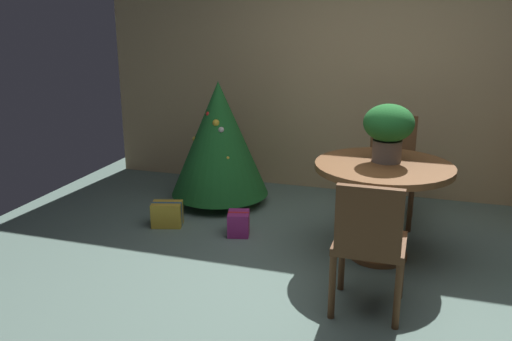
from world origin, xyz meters
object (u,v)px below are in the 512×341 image
at_px(wooden_chair_far, 391,161).
at_px(gift_box_purple, 239,223).
at_px(holiday_tree, 219,139).
at_px(gift_box_gold, 167,214).
at_px(round_dining_table, 383,187).
at_px(wooden_chair_near, 369,240).
at_px(flower_vase, 389,127).

distance_m(wooden_chair_far, gift_box_purple, 1.52).
bearing_deg(gift_box_purple, holiday_tree, 122.06).
bearing_deg(gift_box_gold, gift_box_purple, 0.18).
bearing_deg(round_dining_table, holiday_tree, 153.82).
xyz_separation_m(round_dining_table, wooden_chair_far, (0.00, 0.88, -0.03)).
relative_size(wooden_chair_near, wooden_chair_far, 0.93).
bearing_deg(holiday_tree, wooden_chair_near, -45.54).
relative_size(round_dining_table, flower_vase, 2.35).
bearing_deg(flower_vase, round_dining_table, -97.28).
height_order(flower_vase, gift_box_purple, flower_vase).
bearing_deg(gift_box_purple, round_dining_table, -4.11).
distance_m(flower_vase, wooden_chair_far, 0.94).
xyz_separation_m(holiday_tree, gift_box_gold, (-0.23, -0.74, -0.56)).
xyz_separation_m(round_dining_table, holiday_tree, (-1.67, 0.82, 0.09)).
relative_size(wooden_chair_far, gift_box_gold, 3.15).
distance_m(round_dining_table, gift_box_purple, 1.31).
distance_m(wooden_chair_near, wooden_chair_far, 1.76).
bearing_deg(wooden_chair_far, round_dining_table, -90.00).
distance_m(flower_vase, wooden_chair_near, 1.09).
relative_size(round_dining_table, holiday_tree, 0.85).
height_order(flower_vase, gift_box_gold, flower_vase).
xyz_separation_m(gift_box_purple, gift_box_gold, (-0.69, -0.00, 0.01)).
xyz_separation_m(wooden_chair_far, gift_box_purple, (-1.21, -0.79, -0.46)).
distance_m(wooden_chair_near, holiday_tree, 2.39).
xyz_separation_m(wooden_chair_near, holiday_tree, (-1.67, 1.70, 0.16)).
bearing_deg(wooden_chair_far, gift_box_gold, -157.25).
height_order(round_dining_table, gift_box_purple, round_dining_table).
bearing_deg(gift_box_purple, gift_box_gold, -179.82).
bearing_deg(wooden_chair_near, gift_box_gold, 153.07).
xyz_separation_m(wooden_chair_near, gift_box_purple, (-1.21, 0.97, -0.41)).
distance_m(flower_vase, gift_box_purple, 1.54).
bearing_deg(gift_box_gold, flower_vase, -0.26).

